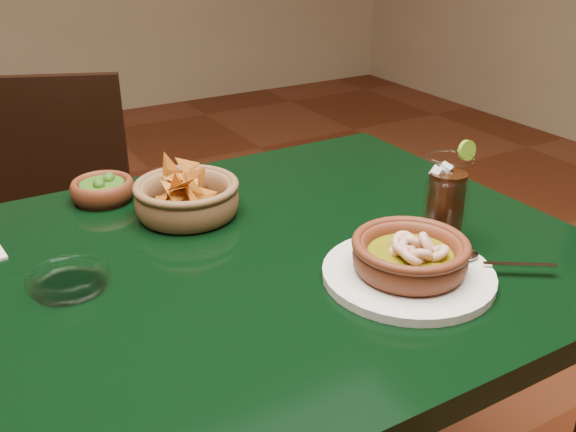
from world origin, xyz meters
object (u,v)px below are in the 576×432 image
dining_table (204,323)px  chip_basket (187,197)px  shrimp_plate (410,260)px  dining_chair (50,249)px  cola_drink (446,201)px

dining_table → chip_basket: (0.06, 0.18, 0.13)m
shrimp_plate → dining_chair: bearing=112.1°
cola_drink → shrimp_plate: bearing=-153.1°
dining_chair → chip_basket: dining_chair is taller
dining_chair → shrimp_plate: size_ratio=2.81×
shrimp_plate → cola_drink: cola_drink is taller
shrimp_plate → cola_drink: bearing=26.9°
dining_chair → shrimp_plate: (0.36, -0.88, 0.30)m
shrimp_plate → chip_basket: chip_basket is taller
shrimp_plate → chip_basket: size_ratio=1.48×
shrimp_plate → cola_drink: (0.12, 0.06, 0.04)m
chip_basket → dining_chair: bearing=107.7°
shrimp_plate → cola_drink: size_ratio=1.90×
chip_basket → cola_drink: (0.31, -0.30, 0.04)m
cola_drink → dining_chair: bearing=120.1°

